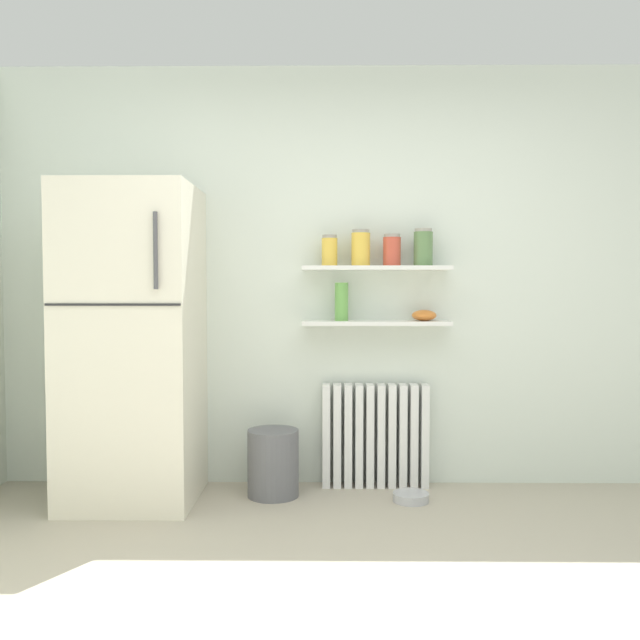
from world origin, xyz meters
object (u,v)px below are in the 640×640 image
(refrigerator, at_px, (133,344))
(shelf_bowl, at_px, (424,315))
(storage_jar_0, at_px, (330,251))
(storage_jar_3, at_px, (423,248))
(pet_food_bowl, at_px, (411,497))
(radiator, at_px, (375,435))
(storage_jar_1, at_px, (361,248))
(vase, at_px, (342,302))
(storage_jar_2, at_px, (392,250))
(trash_bin, at_px, (273,463))

(refrigerator, relative_size, shelf_bowl, 12.16)
(storage_jar_0, distance_m, storage_jar_3, 0.57)
(storage_jar_3, height_order, pet_food_bowl, storage_jar_3)
(radiator, distance_m, storage_jar_1, 1.16)
(vase, distance_m, pet_food_bowl, 1.22)
(vase, bearing_deg, pet_food_bowl, -33.84)
(storage_jar_1, xyz_separation_m, storage_jar_3, (0.38, 0.00, 0.00))
(vase, bearing_deg, storage_jar_2, 0.00)
(radiator, relative_size, storage_jar_2, 3.38)
(vase, bearing_deg, storage_jar_3, 0.00)
(refrigerator, distance_m, vase, 1.25)
(shelf_bowl, relative_size, pet_food_bowl, 0.72)
(storage_jar_1, distance_m, storage_jar_3, 0.38)
(storage_jar_0, relative_size, pet_food_bowl, 0.91)
(vase, bearing_deg, storage_jar_0, 180.00)
(radiator, bearing_deg, trash_bin, -161.97)
(storage_jar_3, bearing_deg, vase, 180.00)
(storage_jar_0, xyz_separation_m, shelf_bowl, (0.58, 0.00, -0.39))
(vase, xyz_separation_m, pet_food_bowl, (0.40, -0.27, -1.12))
(radiator, distance_m, storage_jar_0, 1.17)
(storage_jar_1, relative_size, trash_bin, 0.56)
(storage_jar_0, relative_size, storage_jar_3, 0.83)
(storage_jar_3, relative_size, trash_bin, 0.57)
(storage_jar_1, xyz_separation_m, vase, (-0.12, 0.00, -0.33))
(storage_jar_1, relative_size, storage_jar_3, 0.97)
(storage_jar_0, distance_m, trash_bin, 1.31)
(vase, bearing_deg, storage_jar_1, -0.00)
(shelf_bowl, xyz_separation_m, pet_food_bowl, (-0.11, -0.27, -1.04))
(storage_jar_2, distance_m, vase, 0.44)
(storage_jar_1, bearing_deg, shelf_bowl, 0.00)
(radiator, relative_size, storage_jar_1, 2.97)
(refrigerator, relative_size, storage_jar_2, 9.38)
(storage_jar_3, relative_size, shelf_bowl, 1.51)
(radiator, height_order, vase, vase)
(radiator, height_order, shelf_bowl, shelf_bowl)
(storage_jar_3, xyz_separation_m, pet_food_bowl, (-0.10, -0.27, -1.45))
(radiator, relative_size, trash_bin, 1.66)
(storage_jar_1, distance_m, pet_food_bowl, 1.50)
(storage_jar_2, bearing_deg, pet_food_bowl, -71.05)
(trash_bin, bearing_deg, radiator, 18.03)
(storage_jar_2, distance_m, trash_bin, 1.46)
(refrigerator, xyz_separation_m, storage_jar_2, (1.51, 0.25, 0.55))
(storage_jar_0, bearing_deg, storage_jar_1, -0.00)
(vase, bearing_deg, radiator, 8.11)
(radiator, height_order, storage_jar_2, storage_jar_2)
(refrigerator, bearing_deg, storage_jar_0, 12.29)
(storage_jar_1, height_order, storage_jar_2, storage_jar_1)
(storage_jar_2, distance_m, shelf_bowl, 0.44)
(storage_jar_1, bearing_deg, pet_food_bowl, -43.44)
(refrigerator, xyz_separation_m, storage_jar_0, (1.13, 0.25, 0.55))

